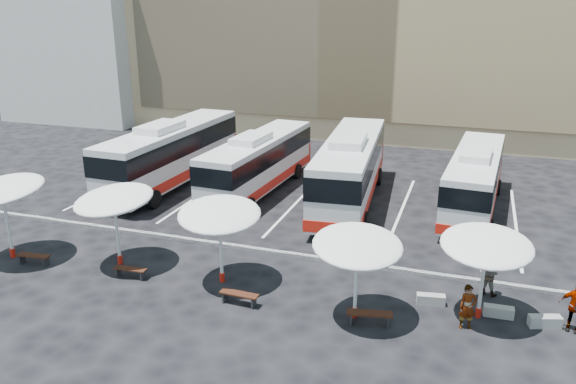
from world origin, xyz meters
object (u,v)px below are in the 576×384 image
(conc_bench_0, at_px, (431,299))
(passenger_0, at_px, (468,307))
(bus_3, at_px, (475,178))
(wood_bench_3, at_px, (370,315))
(sunshade_2, at_px, (219,215))
(sunshade_0, at_px, (2,190))
(passenger_1, at_px, (489,275))
(sunshade_1, at_px, (114,200))
(sunshade_4, at_px, (486,246))
(wood_bench_2, at_px, (239,296))
(conc_bench_2, at_px, (545,321))
(sunshade_3, at_px, (357,246))
(conc_bench_1, at_px, (498,312))
(wood_bench_0, at_px, (34,257))
(passenger_2, at_px, (576,307))
(bus_2, at_px, (350,167))
(bus_1, at_px, (259,161))
(wood_bench_1, at_px, (130,270))
(bus_0, at_px, (172,152))

(conc_bench_0, xyz_separation_m, passenger_0, (1.34, -1.30, 0.64))
(bus_3, height_order, wood_bench_3, bus_3)
(sunshade_2, bearing_deg, sunshade_0, -174.89)
(passenger_1, bearing_deg, sunshade_1, 28.04)
(sunshade_4, height_order, wood_bench_2, sunshade_4)
(sunshade_4, height_order, conc_bench_2, sunshade_4)
(wood_bench_2, xyz_separation_m, conc_bench_2, (11.04, 2.03, -0.15))
(conc_bench_0, height_order, passenger_1, passenger_1)
(sunshade_3, relative_size, conc_bench_0, 3.99)
(conc_bench_1, bearing_deg, sunshade_0, -175.50)
(wood_bench_0, xyz_separation_m, conc_bench_1, (19.51, 1.96, -0.15))
(passenger_2, bearing_deg, wood_bench_0, -159.07)
(sunshade_2, xyz_separation_m, conc_bench_0, (8.44, 0.87, -2.79))
(wood_bench_2, bearing_deg, sunshade_4, 12.60)
(wood_bench_3, relative_size, passenger_2, 0.89)
(bus_2, relative_size, passenger_1, 7.92)
(sunshade_2, distance_m, conc_bench_0, 8.93)
(bus_2, xyz_separation_m, sunshade_1, (-7.88, -11.34, 0.90))
(bus_1, distance_m, wood_bench_3, 16.09)
(sunshade_0, distance_m, sunshade_4, 20.34)
(wood_bench_0, distance_m, passenger_0, 18.41)
(bus_2, xyz_separation_m, bus_3, (6.83, 0.97, -0.27))
(passenger_1, bearing_deg, wood_bench_0, 30.25)
(sunshade_4, height_order, conc_bench_0, sunshade_4)
(wood_bench_1, distance_m, passenger_1, 14.71)
(bus_3, height_order, sunshade_2, bus_3)
(conc_bench_1, xyz_separation_m, conc_bench_2, (1.56, -0.21, 0.01))
(sunshade_4, height_order, conc_bench_1, sunshade_4)
(conc_bench_0, xyz_separation_m, passenger_1, (2.06, 1.55, 0.64))
(sunshade_0, distance_m, sunshade_2, 10.14)
(conc_bench_0, distance_m, passenger_2, 4.99)
(sunshade_2, relative_size, wood_bench_3, 2.52)
(sunshade_0, relative_size, wood_bench_1, 3.36)
(bus_2, distance_m, wood_bench_2, 13.11)
(wood_bench_0, bearing_deg, wood_bench_3, -0.57)
(sunshade_4, bearing_deg, bus_1, 139.56)
(sunshade_1, distance_m, wood_bench_3, 11.89)
(wood_bench_3, bearing_deg, bus_3, 76.91)
(sunshade_2, height_order, wood_bench_2, sunshade_2)
(bus_0, height_order, sunshade_4, bus_0)
(wood_bench_3, height_order, conc_bench_1, wood_bench_3)
(wood_bench_0, bearing_deg, sunshade_1, 19.94)
(bus_2, height_order, wood_bench_2, bus_2)
(conc_bench_1, height_order, conc_bench_2, conc_bench_2)
(sunshade_0, bearing_deg, bus_3, 33.94)
(sunshade_2, xyz_separation_m, wood_bench_1, (-3.82, -0.93, -2.66))
(wood_bench_1, bearing_deg, passenger_0, 2.08)
(sunshade_3, bearing_deg, bus_0, 139.88)
(sunshade_0, distance_m, sunshade_1, 5.16)
(wood_bench_2, bearing_deg, bus_2, 83.77)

